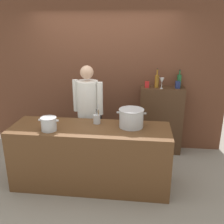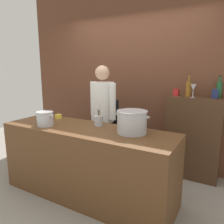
% 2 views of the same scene
% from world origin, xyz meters
% --- Properties ---
extents(ground_plane, '(8.00, 8.00, 0.00)m').
position_xyz_m(ground_plane, '(0.00, 0.00, 0.00)').
color(ground_plane, gray).
extents(brick_back_panel, '(4.40, 0.10, 3.00)m').
position_xyz_m(brick_back_panel, '(0.00, 1.40, 1.50)').
color(brick_back_panel, brown).
rests_on(brick_back_panel, ground_plane).
extents(prep_counter, '(2.22, 0.70, 0.90)m').
position_xyz_m(prep_counter, '(0.00, 0.00, 0.45)').
color(prep_counter, brown).
rests_on(prep_counter, ground_plane).
extents(bar_cabinet, '(0.76, 0.32, 1.22)m').
position_xyz_m(bar_cabinet, '(1.06, 1.19, 0.61)').
color(bar_cabinet, '#472D1C').
rests_on(bar_cabinet, ground_plane).
extents(chef, '(0.51, 0.40, 1.66)m').
position_xyz_m(chef, '(-0.15, 0.63, 0.96)').
color(chef, black).
rests_on(chef, ground_plane).
extents(stockpot_large, '(0.41, 0.35, 0.26)m').
position_xyz_m(stockpot_large, '(0.57, 0.09, 1.03)').
color(stockpot_large, '#B7BABF').
rests_on(stockpot_large, prep_counter).
extents(stockpot_small, '(0.28, 0.21, 0.18)m').
position_xyz_m(stockpot_small, '(-0.52, -0.17, 0.99)').
color(stockpot_small, '#B7BABF').
rests_on(stockpot_small, prep_counter).
extents(utensil_crock, '(0.10, 0.10, 0.29)m').
position_xyz_m(utensil_crock, '(0.07, 0.16, 0.97)').
color(utensil_crock, '#B7BABF').
rests_on(utensil_crock, prep_counter).
extents(butter_jar, '(0.10, 0.10, 0.06)m').
position_xyz_m(butter_jar, '(-0.67, 0.23, 0.93)').
color(butter_jar, yellow).
rests_on(butter_jar, prep_counter).
extents(wine_bottle_green, '(0.07, 0.07, 0.30)m').
position_xyz_m(wine_bottle_green, '(1.34, 1.27, 1.33)').
color(wine_bottle_green, '#1E592D').
rests_on(wine_bottle_green, bar_cabinet).
extents(wine_bottle_amber, '(0.07, 0.07, 0.33)m').
position_xyz_m(wine_bottle_amber, '(0.95, 1.18, 1.34)').
color(wine_bottle_amber, '#8C5919').
rests_on(wine_bottle_amber, bar_cabinet).
extents(wine_glass_wide, '(0.08, 0.08, 0.19)m').
position_xyz_m(wine_glass_wide, '(1.03, 1.10, 1.35)').
color(wine_glass_wide, silver).
rests_on(wine_glass_wide, bar_cabinet).
extents(spice_tin_navy, '(0.08, 0.08, 0.12)m').
position_xyz_m(spice_tin_navy, '(1.31, 1.16, 1.28)').
color(spice_tin_navy, navy).
rests_on(spice_tin_navy, bar_cabinet).
extents(spice_tin_red, '(0.07, 0.07, 0.10)m').
position_xyz_m(spice_tin_red, '(0.78, 1.16, 1.27)').
color(spice_tin_red, red).
rests_on(spice_tin_red, bar_cabinet).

